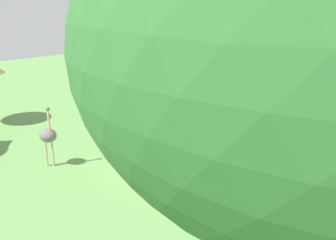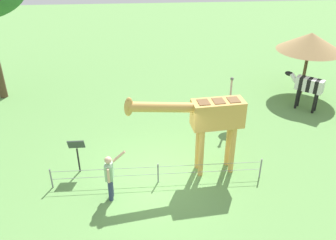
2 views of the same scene
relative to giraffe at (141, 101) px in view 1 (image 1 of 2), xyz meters
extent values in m
plane|color=#60934C|center=(1.67, 0.33, -2.13)|extent=(60.00, 60.00, 0.00)
cylinder|color=gold|center=(0.19, 0.24, -1.23)|extent=(0.18, 0.18, 1.80)
cylinder|color=gold|center=(0.23, -0.20, -1.23)|extent=(0.18, 0.18, 1.80)
cylinder|color=gold|center=(-0.91, 0.13, -1.23)|extent=(0.18, 0.18, 1.80)
cylinder|color=gold|center=(-0.86, -0.31, -1.23)|extent=(0.18, 0.18, 1.80)
cube|color=gold|center=(-0.34, -0.03, 0.12)|extent=(1.76, 0.86, 0.90)
cube|color=brown|center=(0.16, 0.02, 0.58)|extent=(0.40, 0.47, 0.02)
cube|color=brown|center=(-0.34, -0.03, 0.58)|extent=(0.40, 0.47, 0.02)
cube|color=brown|center=(-0.84, -0.08, 0.58)|extent=(0.40, 0.47, 0.02)
cylinder|color=gold|center=(1.39, 0.14, 0.51)|extent=(2.33, 0.54, 0.56)
ellipsoid|color=gold|center=(2.52, 0.25, 0.63)|extent=(0.37, 0.29, 0.67)
cylinder|color=brown|center=(2.52, 0.31, 0.81)|extent=(0.05, 0.05, 0.14)
cylinder|color=brown|center=(2.52, 0.19, 0.81)|extent=(0.05, 0.05, 0.14)
cylinder|color=navy|center=(3.19, 1.09, -1.74)|extent=(0.14, 0.14, 0.78)
cylinder|color=navy|center=(3.19, 1.29, -1.74)|extent=(0.14, 0.14, 0.78)
cube|color=#93C699|center=(3.19, 1.19, -1.07)|extent=(0.25, 0.37, 0.55)
sphere|color=#D8AD8C|center=(3.19, 1.19, -0.66)|extent=(0.22, 0.22, 0.22)
cylinder|color=#D8AD8C|center=(2.89, 1.04, -0.66)|extent=(0.46, 0.10, 0.44)
cylinder|color=#D8AD8C|center=(3.20, 1.41, -1.08)|extent=(0.08, 0.08, 0.50)
cube|color=brown|center=(3.23, 0.97, -1.25)|extent=(0.13, 0.20, 0.24)
cylinder|color=#CC9E93|center=(-1.61, -2.96, -1.68)|extent=(0.07, 0.07, 0.90)
cylinder|color=#CC9E93|center=(-1.77, -3.12, -1.68)|extent=(0.07, 0.07, 0.90)
ellipsoid|color=#66605B|center=(-1.69, -3.04, -0.95)|extent=(0.70, 0.56, 0.49)
cylinder|color=#CC9E93|center=(-1.54, -3.04, -0.40)|extent=(0.08, 0.08, 0.80)
sphere|color=#66605B|center=(-1.54, -3.04, 0.05)|extent=(0.14, 0.14, 0.14)
cylinder|color=black|center=(4.38, -0.29, -1.65)|extent=(0.06, 0.06, 0.95)
cube|color=#333D38|center=(4.38, -0.29, -1.00)|extent=(0.56, 0.21, 0.38)
cylinder|color=slate|center=(-1.83, 0.53, -1.75)|extent=(0.05, 0.05, 0.75)
cylinder|color=slate|center=(1.67, 0.53, -1.75)|extent=(0.05, 0.05, 0.75)
cylinder|color=slate|center=(5.17, 0.53, -1.75)|extent=(0.05, 0.05, 0.75)
cube|color=slate|center=(1.67, 0.53, -1.49)|extent=(7.00, 0.01, 0.01)
cube|color=slate|center=(1.67, 0.53, -1.79)|extent=(7.00, 0.01, 0.01)
camera|label=1|loc=(9.82, -9.90, 3.55)|focal=40.53mm
camera|label=2|loc=(2.10, 10.10, 5.62)|focal=38.32mm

